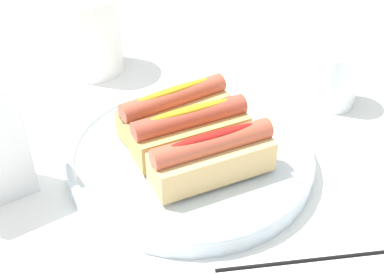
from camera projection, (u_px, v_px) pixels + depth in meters
ground_plane at (172, 174)px, 0.68m from camera, size 2.40×2.40×0.00m
serving_bowl at (192, 158)px, 0.69m from camera, size 0.32×0.32×0.03m
hotdog_front at (212, 157)px, 0.62m from camera, size 0.16×0.08×0.06m
hotdog_back at (192, 132)px, 0.66m from camera, size 0.16×0.07×0.06m
hotdog_side at (174, 110)px, 0.70m from camera, size 0.15×0.06×0.06m
water_glass at (336, 80)px, 0.79m from camera, size 0.07×0.07×0.09m
paper_towel_roll at (88, 34)px, 0.87m from camera, size 0.11×0.11×0.13m
chopstick_near at (315, 258)px, 0.57m from camera, size 0.20×0.10×0.01m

